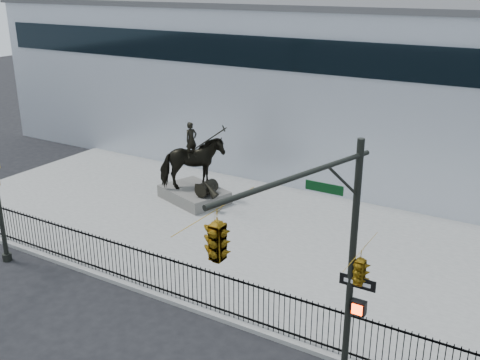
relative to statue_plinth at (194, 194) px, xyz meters
The scene contains 7 objects.
ground 9.87m from the statue_plinth, 64.80° to the right, with size 120.00×120.00×0.00m, color black.
plaza 4.63m from the statue_plinth, 24.60° to the right, with size 30.00×12.00×0.15m, color gray.
building 12.52m from the statue_plinth, 69.25° to the left, with size 44.00×14.00×9.00m, color silver.
picket_fence 8.76m from the statue_plinth, 61.31° to the right, with size 22.10×0.10×1.50m.
statue_plinth is the anchor object (origin of this frame).
equestrian_statue 1.57m from the statue_plinth, 18.61° to the right, with size 3.93×3.11×3.50m.
traffic_signal_right 15.89m from the statue_plinth, 45.69° to the right, with size 2.17×6.86×7.00m.
Camera 1 is at (11.07, -11.94, 10.48)m, focal length 42.00 mm.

